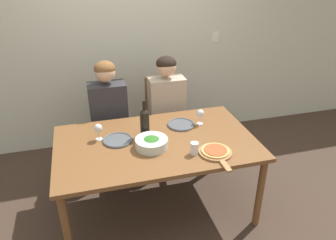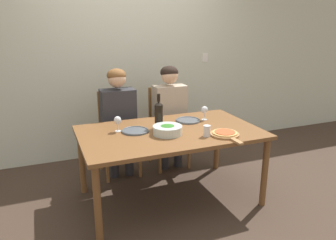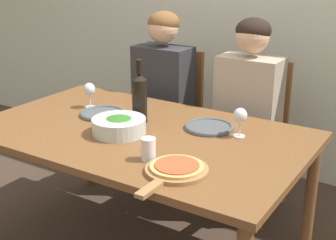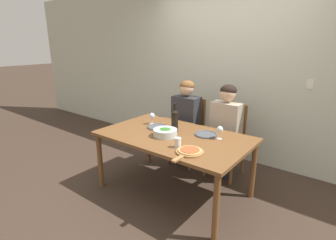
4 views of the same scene
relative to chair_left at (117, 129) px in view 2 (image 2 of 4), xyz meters
The scene contains 15 objects.
ground_plane 1.04m from the chair_left, 68.72° to the right, with size 40.00×40.00×0.00m, color #3D2D23.
back_wall 1.06m from the chair_left, 60.35° to the left, with size 10.00×0.06×2.70m.
dining_table 0.91m from the chair_left, 68.72° to the right, with size 1.72×1.03×0.73m.
chair_left is the anchor object (origin of this frame).
chair_right 0.62m from the chair_left, ahead, with size 0.42×0.42×0.97m.
person_woman 0.26m from the chair_left, 90.00° to the right, with size 0.47×0.51×1.25m.
person_man 0.68m from the chair_left, 10.28° to the right, with size 0.47×0.51×1.25m.
wine_bottle 0.84m from the chair_left, 70.62° to the right, with size 0.08×0.08×0.34m.
broccoli_bowl 1.00m from the chair_left, 73.88° to the right, with size 0.28×0.28×0.09m.
dinner_plate_left 0.78m from the chair_left, 89.46° to the right, with size 0.26×0.26×0.02m.
dinner_plate_right 0.90m from the chair_left, 44.82° to the right, with size 0.26×0.26×0.02m.
pizza_on_board 1.40m from the chair_left, 57.22° to the right, with size 0.27×0.41×0.04m.
wine_glass_left 0.76m from the chair_left, 101.96° to the right, with size 0.07×0.07×0.15m.
wine_glass_right 1.07m from the chair_left, 38.55° to the right, with size 0.07×0.07×0.15m.
water_tumbler 1.28m from the chair_left, 62.58° to the right, with size 0.07×0.07×0.10m.
Camera 2 is at (-1.13, -2.77, 1.74)m, focal length 35.00 mm.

